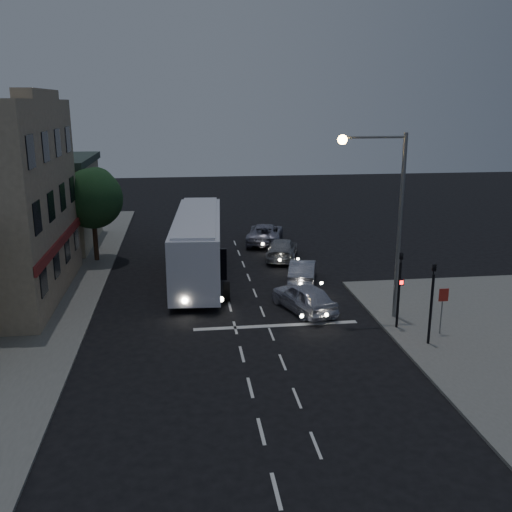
{
  "coord_description": "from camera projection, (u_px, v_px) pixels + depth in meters",
  "views": [
    {
      "loc": [
        -2.33,
        -23.41,
        10.45
      ],
      "look_at": [
        1.65,
        6.91,
        2.2
      ],
      "focal_mm": 40.0,
      "sensor_mm": 36.0,
      "label": 1
    }
  ],
  "objects": [
    {
      "name": "traffic_signal_main",
      "position": [
        400.0,
        281.0,
        26.49
      ],
      "size": [
        0.25,
        0.35,
        4.1
      ],
      "color": "black",
      "rests_on": "sidewalk_near"
    },
    {
      "name": "ground",
      "position": [
        239.0,
        345.0,
        25.42
      ],
      "size": [
        120.0,
        120.0,
        0.0
      ],
      "primitive_type": "plane",
      "color": "black"
    },
    {
      "name": "low_building_north",
      "position": [
        29.0,
        202.0,
        41.99
      ],
      "size": [
        9.4,
        9.4,
        6.5
      ],
      "color": "#9F9880",
      "rests_on": "sidewalk_far"
    },
    {
      "name": "car_suv",
      "position": [
        304.0,
        297.0,
        29.33
      ],
      "size": [
        3.13,
        4.79,
        1.52
      ],
      "primitive_type": "imported",
      "rotation": [
        0.0,
        0.0,
        3.47
      ],
      "color": "silver",
      "rests_on": "ground"
    },
    {
      "name": "street_tree",
      "position": [
        92.0,
        196.0,
        37.6
      ],
      "size": [
        4.0,
        4.0,
        6.2
      ],
      "color": "black",
      "rests_on": "sidewalk_far"
    },
    {
      "name": "tour_bus",
      "position": [
        198.0,
        244.0,
        34.63
      ],
      "size": [
        3.56,
        13.08,
        3.97
      ],
      "rotation": [
        0.0,
        0.0,
        -0.07
      ],
      "color": "white",
      "rests_on": "ground"
    },
    {
      "name": "traffic_signal_side",
      "position": [
        432.0,
        294.0,
        24.69
      ],
      "size": [
        0.18,
        0.15,
        4.1
      ],
      "color": "black",
      "rests_on": "sidewalk_near"
    },
    {
      "name": "streetlight",
      "position": [
        388.0,
        206.0,
        26.96
      ],
      "size": [
        3.32,
        0.44,
        9.0
      ],
      "color": "slate",
      "rests_on": "sidewalk_near"
    },
    {
      "name": "car_sedan_c",
      "position": [
        265.0,
        233.0,
        43.61
      ],
      "size": [
        3.67,
        5.87,
        1.51
      ],
      "primitive_type": "imported",
      "rotation": [
        0.0,
        0.0,
        2.91
      ],
      "color": "#9493A5",
      "rests_on": "ground"
    },
    {
      "name": "regulatory_sign",
      "position": [
        443.0,
        304.0,
        25.95
      ],
      "size": [
        0.45,
        0.12,
        2.2
      ],
      "color": "slate",
      "rests_on": "sidewalk_near"
    },
    {
      "name": "car_sedan_b",
      "position": [
        282.0,
        249.0,
        39.2
      ],
      "size": [
        3.1,
        5.19,
        1.41
      ],
      "primitive_type": "imported",
      "rotation": [
        0.0,
        0.0,
        2.9
      ],
      "color": "#98999D",
      "rests_on": "ground"
    },
    {
      "name": "road_markings",
      "position": [
        258.0,
        317.0,
        28.75
      ],
      "size": [
        8.0,
        30.55,
        0.01
      ],
      "color": "silver",
      "rests_on": "ground"
    },
    {
      "name": "car_sedan_a",
      "position": [
        303.0,
        271.0,
        34.06
      ],
      "size": [
        2.56,
        4.5,
        1.4
      ],
      "primitive_type": "imported",
      "rotation": [
        0.0,
        0.0,
        2.88
      ],
      "color": "#9C9FAD",
      "rests_on": "ground"
    }
  ]
}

